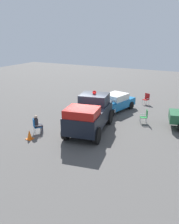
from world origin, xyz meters
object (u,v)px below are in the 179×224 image
at_px(spectator_seated, 38,123).
at_px(lawn_chair_near_truck, 36,125).
at_px(vintage_fire_truck, 91,113).
at_px(lawn_chair_spare, 145,115).
at_px(traffic_cone, 29,135).
at_px(classic_hot_rod, 113,103).
at_px(lawn_chair_by_car, 147,98).

bearing_deg(spectator_seated, lawn_chair_near_truck, -39.44).
bearing_deg(spectator_seated, vintage_fire_truck, 127.19).
distance_m(lawn_chair_near_truck, lawn_chair_spare, 7.97).
distance_m(spectator_seated, traffic_cone, 1.12).
bearing_deg(lawn_chair_spare, vintage_fire_truck, -45.07).
bearing_deg(lawn_chair_spare, spectator_seated, -48.60).
relative_size(classic_hot_rod, lawn_chair_near_truck, 4.58).
height_order(lawn_chair_spare, traffic_cone, lawn_chair_spare).
xyz_separation_m(lawn_chair_spare, traffic_cone, (6.23, -5.72, -0.28)).
distance_m(lawn_chair_near_truck, traffic_cone, 1.01).
relative_size(lawn_chair_spare, traffic_cone, 1.61).
xyz_separation_m(lawn_chair_by_car, lawn_chair_spare, (4.98, 1.20, 0.00)).
bearing_deg(lawn_chair_spare, classic_hot_rod, -116.24).
bearing_deg(traffic_cone, classic_hot_rod, 161.96).
relative_size(classic_hot_rod, spectator_seated, 3.62).
xyz_separation_m(classic_hot_rod, lawn_chair_spare, (1.57, 3.18, -0.16)).
height_order(vintage_fire_truck, lawn_chair_near_truck, vintage_fire_truck).
relative_size(lawn_chair_near_truck, spectator_seated, 0.79).
distance_m(classic_hot_rod, spectator_seated, 7.27).
bearing_deg(lawn_chair_spare, lawn_chair_by_car, -166.44).
height_order(spectator_seated, traffic_cone, spectator_seated).
xyz_separation_m(vintage_fire_truck, classic_hot_rod, (-4.59, -0.16, -0.45)).
height_order(vintage_fire_truck, classic_hot_rod, vintage_fire_truck).
distance_m(lawn_chair_spare, spectator_seated, 7.84).
bearing_deg(vintage_fire_truck, lawn_chair_spare, 134.93).
relative_size(spectator_seated, traffic_cone, 2.03).
bearing_deg(lawn_chair_by_car, vintage_fire_truck, -12.86).
bearing_deg(spectator_seated, lawn_chair_spare, 131.40).
distance_m(classic_hot_rod, traffic_cone, 8.21).
relative_size(lawn_chair_by_car, traffic_cone, 1.61).
height_order(lawn_chair_near_truck, spectator_seated, spectator_seated).
height_order(classic_hot_rod, spectator_seated, classic_hot_rod).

